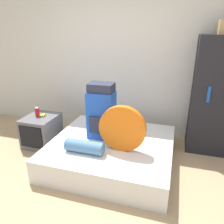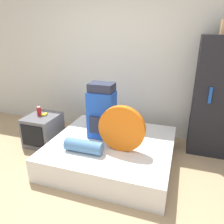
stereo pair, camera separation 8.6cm
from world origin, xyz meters
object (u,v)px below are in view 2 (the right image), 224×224
at_px(sleeping_roll, 84,146).
at_px(backpack, 102,112).
at_px(tent_bag, 122,129).
at_px(television, 43,130).
at_px(canister, 39,111).

bearing_deg(sleeping_roll, backpack, 82.73).
bearing_deg(tent_bag, television, 167.15).
distance_m(backpack, canister, 1.14).
bearing_deg(sleeping_roll, canister, 152.51).
height_order(television, canister, canister).
bearing_deg(television, tent_bag, -12.85).
relative_size(sleeping_roll, canister, 3.23).
xyz_separation_m(backpack, tent_bag, (0.38, -0.28, -0.08)).
bearing_deg(television, backpack, -2.75).
bearing_deg(tent_bag, backpack, 143.62).
distance_m(tent_bag, canister, 1.55).
bearing_deg(television, canister, 168.67).
bearing_deg(television, sleeping_roll, -28.10).
bearing_deg(backpack, tent_bag, -36.38).
bearing_deg(canister, sleeping_roll, -27.49).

